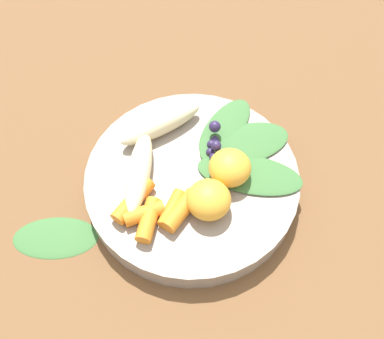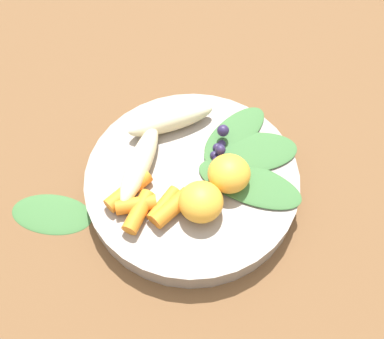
{
  "view_description": "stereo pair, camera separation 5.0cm",
  "coord_description": "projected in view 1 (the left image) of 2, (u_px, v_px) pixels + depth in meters",
  "views": [
    {
      "loc": [
        -0.26,
        -0.06,
        0.46
      ],
      "look_at": [
        0.0,
        0.0,
        0.04
      ],
      "focal_mm": 39.28,
      "sensor_mm": 36.0,
      "label": 1
    },
    {
      "loc": [
        -0.24,
        -0.11,
        0.46
      ],
      "look_at": [
        0.0,
        0.0,
        0.04
      ],
      "focal_mm": 39.28,
      "sensor_mm": 36.0,
      "label": 2
    }
  ],
  "objects": [
    {
      "name": "carrot_small",
      "position": [
        185.0,
        211.0,
        0.47
      ],
      "size": [
        0.06,
        0.04,
        0.02
      ],
      "primitive_type": "cylinder",
      "rotation": [
        0.0,
        1.57,
        2.77
      ],
      "color": "orange",
      "rests_on": "bowl"
    },
    {
      "name": "kale_leaf_left",
      "position": [
        250.0,
        174.0,
        0.5
      ],
      "size": [
        0.06,
        0.13,
        0.01
      ],
      "primitive_type": "ellipsoid",
      "rotation": [
        0.0,
        0.0,
        4.73
      ],
      "color": "#3D7038",
      "rests_on": "bowl"
    },
    {
      "name": "orange_segment_near",
      "position": [
        230.0,
        168.0,
        0.49
      ],
      "size": [
        0.05,
        0.05,
        0.04
      ],
      "primitive_type": "ellipsoid",
      "color": "#F4A833",
      "rests_on": "bowl"
    },
    {
      "name": "bowl",
      "position": [
        192.0,
        181.0,
        0.52
      ],
      "size": [
        0.26,
        0.26,
        0.03
      ],
      "primitive_type": "cylinder",
      "color": "gray",
      "rests_on": "ground_plane"
    },
    {
      "name": "carrot_mid_right",
      "position": [
        149.0,
        220.0,
        0.46
      ],
      "size": [
        0.05,
        0.02,
        0.02
      ],
      "primitive_type": "cylinder",
      "rotation": [
        0.0,
        1.57,
        3.17
      ],
      "color": "orange",
      "rests_on": "bowl"
    },
    {
      "name": "carrot_rear",
      "position": [
        172.0,
        209.0,
        0.47
      ],
      "size": [
        0.05,
        0.02,
        0.02
      ],
      "primitive_type": "cylinder",
      "rotation": [
        0.0,
        1.57,
        2.97
      ],
      "color": "orange",
      "rests_on": "bowl"
    },
    {
      "name": "carrot_mid_left",
      "position": [
        144.0,
        213.0,
        0.47
      ],
      "size": [
        0.04,
        0.05,
        0.02
      ],
      "primitive_type": "cylinder",
      "rotation": [
        0.0,
        1.57,
        2.16
      ],
      "color": "orange",
      "rests_on": "bowl"
    },
    {
      "name": "carrot_front",
      "position": [
        133.0,
        200.0,
        0.48
      ],
      "size": [
        0.06,
        0.04,
        0.02
      ],
      "primitive_type": "cylinder",
      "rotation": [
        0.0,
        1.57,
        2.78
      ],
      "color": "orange",
      "rests_on": "bowl"
    },
    {
      "name": "banana_peeled_right",
      "position": [
        161.0,
        124.0,
        0.53
      ],
      "size": [
        0.1,
        0.1,
        0.03
      ],
      "primitive_type": "ellipsoid",
      "rotation": [
        0.0,
        0.0,
        2.35
      ],
      "color": "beige",
      "rests_on": "bowl"
    },
    {
      "name": "kale_leaf_rear",
      "position": [
        225.0,
        127.0,
        0.54
      ],
      "size": [
        0.12,
        0.08,
        0.01
      ],
      "primitive_type": "ellipsoid",
      "rotation": [
        0.0,
        0.0,
        5.96
      ],
      "color": "#3D7038",
      "rests_on": "bowl"
    },
    {
      "name": "kale_leaf_right",
      "position": [
        244.0,
        144.0,
        0.53
      ],
      "size": [
        0.11,
        0.13,
        0.01
      ],
      "primitive_type": "ellipsoid",
      "rotation": [
        0.0,
        0.0,
        5.27
      ],
      "color": "#3D7038",
      "rests_on": "bowl"
    },
    {
      "name": "kale_leaf_stray",
      "position": [
        55.0,
        237.0,
        0.49
      ],
      "size": [
        0.08,
        0.11,
        0.01
      ],
      "primitive_type": "ellipsoid",
      "rotation": [
        0.0,
        0.0,
        1.81
      ],
      "color": "#3D7038",
      "rests_on": "ground_plane"
    },
    {
      "name": "blueberry_pile",
      "position": [
        215.0,
        144.0,
        0.52
      ],
      "size": [
        0.05,
        0.03,
        0.03
      ],
      "color": "#2D234C",
      "rests_on": "bowl"
    },
    {
      "name": "ground_plane",
      "position": [
        192.0,
        187.0,
        0.53
      ],
      "size": [
        2.4,
        2.4,
        0.0
      ],
      "primitive_type": "plane",
      "color": "brown"
    },
    {
      "name": "banana_peeled_left",
      "position": [
        139.0,
        172.0,
        0.49
      ],
      "size": [
        0.12,
        0.04,
        0.03
      ],
      "primitive_type": "ellipsoid",
      "rotation": [
        0.0,
        0.0,
        3.28
      ],
      "color": "beige",
      "rests_on": "bowl"
    },
    {
      "name": "orange_segment_far",
      "position": [
        209.0,
        200.0,
        0.47
      ],
      "size": [
        0.05,
        0.05,
        0.04
      ],
      "primitive_type": "ellipsoid",
      "color": "#F4A833",
      "rests_on": "bowl"
    }
  ]
}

